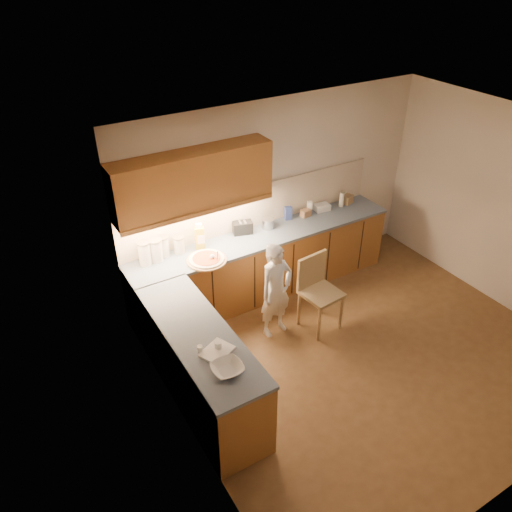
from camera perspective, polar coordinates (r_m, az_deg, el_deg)
name	(u,v)px	position (r m, az deg, el deg)	size (l,w,h in m)	color
room	(383,233)	(5.27, 14.33, 2.53)	(4.54, 4.50, 2.62)	brown
l_counter	(246,293)	(6.28, -1.19, -4.25)	(3.77, 2.62, 0.92)	#99612C
backsplash	(253,206)	(6.65, -0.33, 5.69)	(3.75, 0.02, 0.58)	beige
upper_cabinets	(193,181)	(5.88, -7.19, 8.52)	(1.95, 0.36, 0.73)	#99612C
pizza_on_board	(207,259)	(6.06, -5.63, -0.39)	(0.49, 0.49, 0.20)	tan
child	(276,291)	(6.04, 2.31, -3.98)	(0.46, 0.30, 1.26)	white
wooden_chair	(317,287)	(6.23, 7.03, -3.57)	(0.48, 0.48, 0.98)	tan
mixing_bowl	(227,369)	(4.61, -3.30, -12.75)	(0.29, 0.29, 0.07)	silver
canister_a	(145,253)	(6.05, -12.62, 0.31)	(0.15, 0.15, 0.31)	silver
canister_b	(156,250)	(6.09, -11.38, 0.68)	(0.17, 0.17, 0.29)	silver
canister_c	(163,246)	(6.18, -10.53, 1.12)	(0.14, 0.14, 0.27)	silver
canister_d	(179,245)	(6.21, -8.78, 1.28)	(0.14, 0.14, 0.23)	beige
oil_jug	(199,237)	(6.25, -6.48, 2.16)	(0.14, 0.12, 0.35)	gold
toaster	(243,228)	(6.57, -1.55, 3.27)	(0.29, 0.22, 0.17)	black
steel_pot	(268,223)	(6.70, 1.35, 3.77)	(0.18, 0.18, 0.14)	#ADAEB2
blue_box	(288,213)	(6.91, 3.69, 4.91)	(0.10, 0.07, 0.19)	#2E408A
card_box_a	(306,213)	(7.04, 5.70, 4.91)	(0.14, 0.10, 0.10)	#997652
white_bottle	(309,207)	(7.10, 6.12, 5.54)	(0.06, 0.06, 0.18)	white
flat_pack	(322,207)	(7.23, 7.53, 5.54)	(0.22, 0.15, 0.09)	silver
tall_jar	(342,199)	(7.35, 9.76, 6.44)	(0.07, 0.07, 0.23)	white
card_box_b	(347,199)	(7.48, 10.41, 6.39)	(0.16, 0.12, 0.12)	#9D7E54
dough_cloth	(217,351)	(4.81, -4.48, -10.81)	(0.30, 0.23, 0.02)	white
spice_jar_a	(200,349)	(4.81, -6.43, -10.52)	(0.06, 0.06, 0.07)	white
spice_jar_b	(218,346)	(4.82, -4.35, -10.18)	(0.07, 0.07, 0.09)	white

